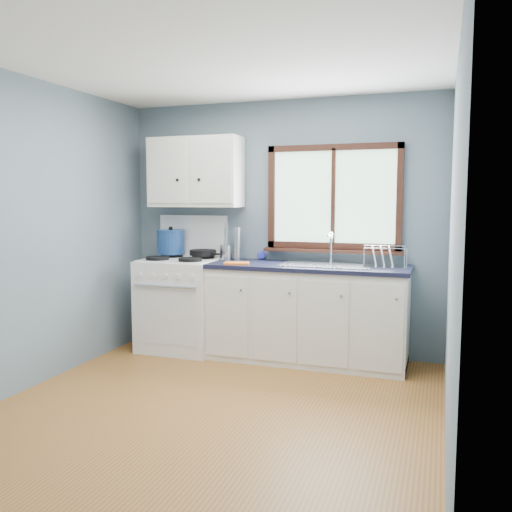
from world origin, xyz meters
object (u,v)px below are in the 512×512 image
(sink, at_px, (326,272))
(base_cabinets, at_px, (307,318))
(gas_range, at_px, (182,301))
(utensil_crock, at_px, (226,252))
(dish_rack, at_px, (384,261))
(skillet, at_px, (203,253))
(stockpot, at_px, (171,242))
(thermos, at_px, (237,243))

(sink, bearing_deg, base_cabinets, 179.87)
(gas_range, bearing_deg, utensil_crock, 21.69)
(sink, xyz_separation_m, dish_rack, (0.51, 0.04, 0.11))
(dish_rack, bearing_deg, skillet, 170.48)
(gas_range, relative_size, dish_rack, 3.25)
(sink, xyz_separation_m, stockpot, (-1.67, 0.12, 0.23))
(skillet, distance_m, dish_rack, 1.81)
(stockpot, distance_m, dish_rack, 2.19)
(dish_rack, bearing_deg, sink, 177.25)
(base_cabinets, distance_m, sink, 0.48)
(stockpot, distance_m, thermos, 0.72)
(gas_range, bearing_deg, stockpot, 143.42)
(gas_range, height_order, thermos, gas_range)
(sink, height_order, stockpot, stockpot)
(skillet, xyz_separation_m, stockpot, (-0.37, 0.01, 0.10))
(stockpot, bearing_deg, thermos, 4.72)
(gas_range, bearing_deg, base_cabinets, 0.82)
(utensil_crock, relative_size, dish_rack, 0.90)
(skillet, height_order, stockpot, stockpot)
(gas_range, relative_size, skillet, 3.15)
(thermos, bearing_deg, stockpot, -175.28)
(base_cabinets, height_order, thermos, thermos)
(utensil_crock, bearing_deg, stockpot, -177.16)
(gas_range, xyz_separation_m, utensil_crock, (0.42, 0.17, 0.50))
(utensil_crock, bearing_deg, sink, -7.99)
(stockpot, bearing_deg, sink, -4.08)
(skillet, bearing_deg, thermos, 35.42)
(skillet, relative_size, thermos, 1.31)
(sink, relative_size, utensil_crock, 2.23)
(sink, xyz_separation_m, skillet, (-1.30, 0.11, 0.13))
(base_cabinets, relative_size, thermos, 5.61)
(dish_rack, bearing_deg, stockpot, 170.52)
(skillet, distance_m, thermos, 0.37)
(base_cabinets, xyz_separation_m, dish_rack, (0.69, 0.04, 0.56))
(gas_range, xyz_separation_m, skillet, (0.19, 0.13, 0.49))
(sink, xyz_separation_m, thermos, (-0.95, 0.18, 0.23))
(dish_rack, bearing_deg, gas_range, 174.28)
(gas_range, bearing_deg, skillet, 34.05)
(base_cabinets, relative_size, sink, 2.20)
(thermos, bearing_deg, utensil_crock, -165.20)
(skillet, relative_size, dish_rack, 1.03)
(gas_range, distance_m, utensil_crock, 0.68)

